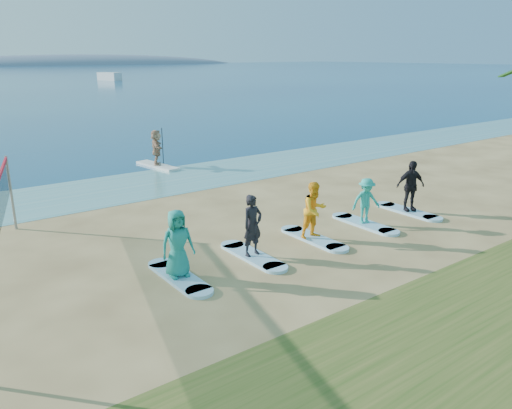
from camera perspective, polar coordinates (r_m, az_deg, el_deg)
ground at (r=13.86m, az=0.84°, el=-7.17°), size 600.00×600.00×0.00m
shallow_water at (r=22.65m, az=-15.55°, el=1.79°), size 600.00×600.00×0.00m
island_ridge at (r=326.66m, az=-19.00°, el=14.90°), size 220.00×56.00×18.00m
paddleboard at (r=26.62m, az=-11.19°, el=4.38°), size 1.14×3.07×0.12m
paddleboarder at (r=26.43m, az=-11.31°, el=6.43°), size 1.17×1.75×1.81m
boat_offshore_b at (r=121.43m, az=-16.37°, el=13.45°), size 4.03×6.29×1.75m
surfboard_0 at (r=13.31m, az=-8.79°, el=-8.20°), size 0.70×2.20×0.09m
student_0 at (r=12.95m, az=-8.97°, el=-4.42°), size 0.93×0.66×1.79m
surfboard_1 at (r=14.47m, az=-0.39°, el=-5.90°), size 0.70×2.20×0.09m
student_1 at (r=14.13m, az=-0.40°, el=-2.40°), size 0.68×0.48×1.78m
surfboard_2 at (r=15.90m, az=6.58°, el=-3.88°), size 0.70×2.20×0.09m
student_2 at (r=15.59m, az=6.69°, el=-0.64°), size 0.90×0.72×1.79m
surfboard_3 at (r=17.54m, az=12.30°, el=-2.18°), size 0.70×2.20×0.09m
student_3 at (r=17.29m, az=12.47°, el=0.41°), size 1.15×0.90×1.56m
surfboard_4 at (r=19.33m, az=16.99°, el=-0.76°), size 0.70×2.20×0.09m
student_4 at (r=19.07m, az=17.24°, el=2.05°), size 1.18×0.85×1.87m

